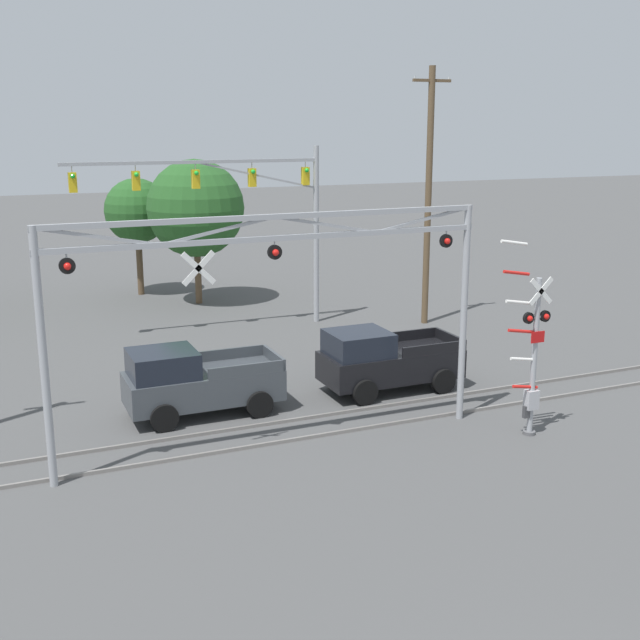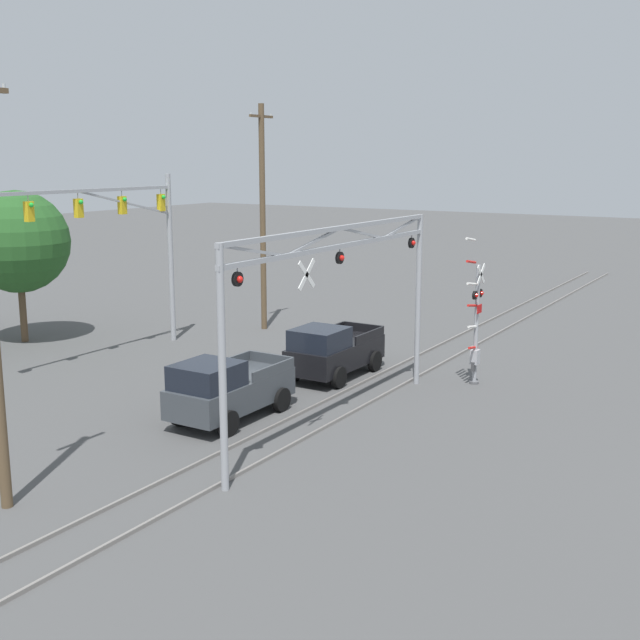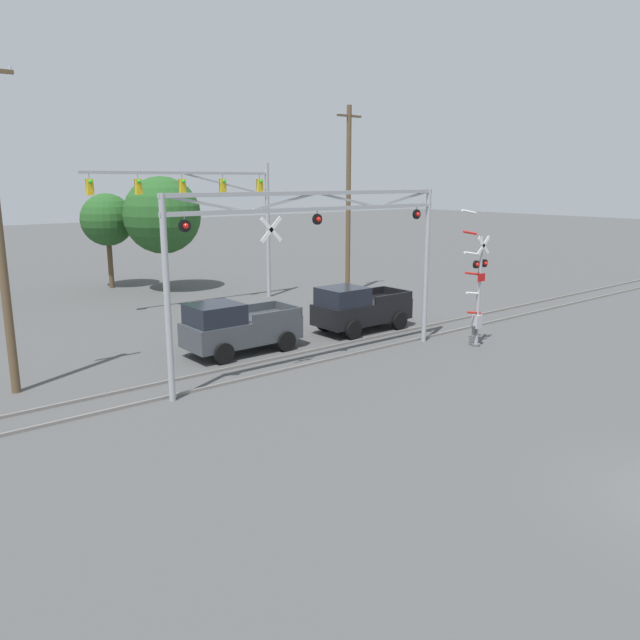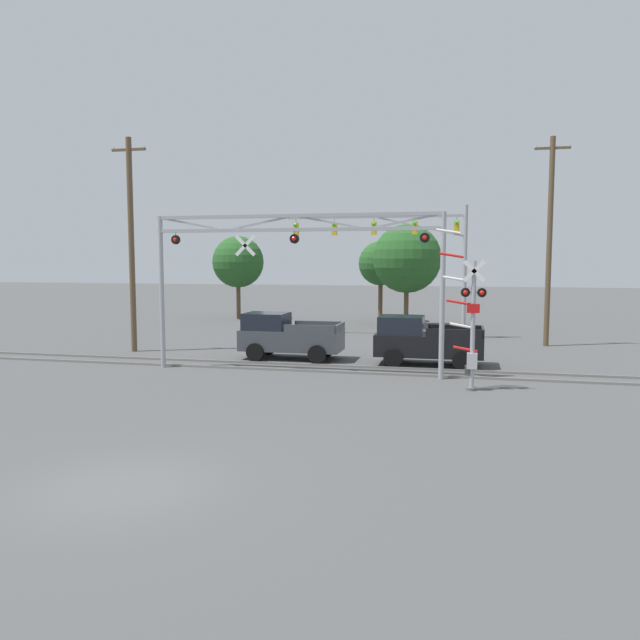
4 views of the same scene
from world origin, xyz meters
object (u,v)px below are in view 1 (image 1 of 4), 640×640
Objects in this scene: pickup_truck_lead at (196,381)px; crossing_signal_mast at (532,360)px; crossing_gantry at (275,279)px; traffic_signal_span at (253,201)px; utility_pole_right at (428,195)px; background_tree_far_right_verge at (196,208)px; background_tree_beyond_span at (137,211)px; pickup_truck_following at (384,360)px.

crossing_signal_mast is at bearing -32.91° from pickup_truck_lead.
traffic_signal_span is at bearing 73.67° from crossing_gantry.
pickup_truck_lead is 0.43× the size of utility_pole_right.
crossing_gantry reaches higher than crossing_signal_mast.
background_tree_far_right_verge is (-0.98, 5.75, -0.80)m from traffic_signal_span.
pickup_truck_lead is at bearing -118.41° from traffic_signal_span.
crossing_gantry is at bearing -91.54° from background_tree_beyond_span.
pickup_truck_following is (1.20, -9.73, -4.42)m from traffic_signal_span.
crossing_gantry reaches higher than background_tree_beyond_span.
crossing_gantry is at bearing -68.83° from pickup_truck_lead.
pickup_truck_lead is 18.84m from background_tree_beyond_span.
crossing_gantry is at bearing 164.69° from crossing_signal_mast.
pickup_truck_following is at bearing 32.60° from crossing_gantry.
pickup_truck_lead is at bearing -105.23° from background_tree_far_right_verge.
pickup_truck_following is 19.50m from background_tree_beyond_span.
background_tree_beyond_span is at bearing 104.89° from crossing_signal_mast.
crossing_gantry is 2.09× the size of crossing_signal_mast.
pickup_truck_following is 0.42× the size of utility_pole_right.
crossing_signal_mast is 1.22× the size of pickup_truck_lead.
background_tree_far_right_verge is (-4.12, 20.55, 2.43)m from crossing_signal_mast.
traffic_signal_span reaches higher than pickup_truck_following.
traffic_signal_span reaches higher than pickup_truck_lead.
pickup_truck_following is 16.04m from background_tree_far_right_verge.
crossing_signal_mast is 1.23× the size of pickup_truck_following.
traffic_signal_span reaches higher than background_tree_far_right_verge.
background_tree_far_right_verge is (2.22, -3.25, 0.36)m from background_tree_beyond_span.
crossing_gantry is 21.92m from background_tree_beyond_span.
background_tree_beyond_span is at bearing 109.55° from traffic_signal_span.
utility_pole_right is at bearing -43.96° from background_tree_far_right_verge.
utility_pole_right is at bearing 72.12° from crossing_signal_mast.
crossing_gantry is 13.48m from traffic_signal_span.
traffic_signal_span is (-3.14, 14.81, 3.24)m from crossing_signal_mast.
traffic_signal_span is 9.62m from background_tree_beyond_span.
crossing_signal_mast is at bearing -78.68° from background_tree_far_right_verge.
utility_pole_right is at bearing 30.63° from pickup_truck_lead.
utility_pole_right is 1.56× the size of background_tree_far_right_verge.
pickup_truck_lead is at bearing -149.37° from utility_pole_right.
pickup_truck_lead is 6.32m from pickup_truck_following.
background_tree_far_right_verge reaches higher than crossing_signal_mast.
pickup_truck_following is 0.78× the size of background_tree_beyond_span.
traffic_signal_span is 1.53× the size of background_tree_far_right_verge.
crossing_signal_mast is 0.52× the size of utility_pole_right.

